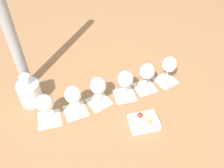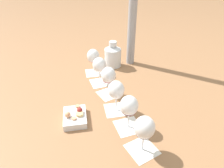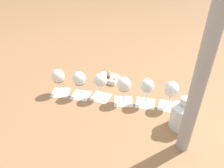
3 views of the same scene
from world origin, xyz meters
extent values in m
plane|color=#936642|center=(0.00, 0.00, 0.00)|extent=(8.00, 8.00, 0.00)
cube|color=silver|center=(-0.31, -0.14, 0.00)|extent=(0.14, 0.13, 0.00)
cube|color=silver|center=(-0.18, -0.09, 0.00)|extent=(0.15, 0.14, 0.00)
cube|color=silver|center=(-0.07, -0.02, 0.00)|extent=(0.15, 0.15, 0.00)
cube|color=silver|center=(0.07, 0.02, 0.00)|extent=(0.13, 0.13, 0.00)
cube|color=silver|center=(0.18, 0.08, 0.00)|extent=(0.14, 0.14, 0.00)
cube|color=silver|center=(0.31, 0.14, 0.00)|extent=(0.15, 0.15, 0.00)
cylinder|color=white|center=(-0.31, -0.14, 0.00)|extent=(0.07, 0.07, 0.01)
cylinder|color=white|center=(-0.31, -0.14, 0.05)|extent=(0.01, 0.01, 0.08)
ellipsoid|color=white|center=(-0.31, -0.14, 0.12)|extent=(0.08, 0.08, 0.09)
ellipsoid|color=pink|center=(-0.31, -0.14, 0.10)|extent=(0.07, 0.07, 0.03)
cylinder|color=white|center=(-0.18, -0.09, 0.00)|extent=(0.07, 0.07, 0.01)
cylinder|color=white|center=(-0.18, -0.09, 0.05)|extent=(0.01, 0.01, 0.08)
ellipsoid|color=white|center=(-0.18, -0.09, 0.12)|extent=(0.08, 0.08, 0.09)
ellipsoid|color=#CA505A|center=(-0.18, -0.09, 0.10)|extent=(0.07, 0.07, 0.03)
cylinder|color=white|center=(-0.07, -0.02, 0.00)|extent=(0.07, 0.07, 0.01)
cylinder|color=white|center=(-0.07, -0.02, 0.05)|extent=(0.01, 0.01, 0.08)
ellipsoid|color=white|center=(-0.07, -0.02, 0.12)|extent=(0.08, 0.08, 0.09)
ellipsoid|color=#9E2933|center=(-0.07, -0.02, 0.09)|extent=(0.07, 0.07, 0.02)
cylinder|color=white|center=(0.07, 0.02, 0.00)|extent=(0.07, 0.07, 0.01)
cylinder|color=white|center=(0.07, 0.02, 0.05)|extent=(0.01, 0.01, 0.08)
ellipsoid|color=white|center=(0.07, 0.02, 0.12)|extent=(0.08, 0.08, 0.09)
ellipsoid|color=maroon|center=(0.07, 0.02, 0.10)|extent=(0.07, 0.07, 0.04)
cylinder|color=white|center=(0.18, 0.08, 0.00)|extent=(0.07, 0.07, 0.01)
cylinder|color=white|center=(0.18, 0.08, 0.05)|extent=(0.01, 0.01, 0.08)
ellipsoid|color=white|center=(0.18, 0.08, 0.12)|extent=(0.08, 0.08, 0.09)
ellipsoid|color=#48101F|center=(0.18, 0.08, 0.09)|extent=(0.07, 0.07, 0.03)
cylinder|color=white|center=(0.31, 0.14, 0.00)|extent=(0.07, 0.07, 0.01)
cylinder|color=white|center=(0.31, 0.14, 0.05)|extent=(0.01, 0.01, 0.08)
ellipsoid|color=white|center=(0.31, 0.14, 0.12)|extent=(0.08, 0.08, 0.09)
ellipsoid|color=black|center=(0.31, 0.14, 0.10)|extent=(0.07, 0.07, 0.03)
cylinder|color=silver|center=(-0.42, -0.02, 0.06)|extent=(0.11, 0.11, 0.13)
cone|color=silver|center=(-0.42, -0.02, 0.14)|extent=(0.11, 0.11, 0.02)
cylinder|color=silver|center=(-0.42, -0.02, 0.16)|extent=(0.05, 0.05, 0.03)
cube|color=silver|center=(0.15, -0.17, 0.02)|extent=(0.16, 0.13, 0.03)
cylinder|color=tan|center=(0.18, -0.16, 0.04)|extent=(0.02, 0.02, 0.01)
cylinder|color=#DBB775|center=(0.16, -0.14, 0.04)|extent=(0.03, 0.03, 0.01)
cylinder|color=tan|center=(0.10, -0.16, 0.04)|extent=(0.02, 0.02, 0.01)
sphere|color=maroon|center=(0.14, -0.14, 0.05)|extent=(0.03, 0.03, 0.03)
sphere|color=tan|center=(0.17, -0.19, 0.05)|extent=(0.03, 0.03, 0.03)
cylinder|color=#99999E|center=(-0.47, 0.10, 0.43)|extent=(0.06, 0.06, 0.87)
camera|label=1|loc=(0.01, -0.84, 0.94)|focal=38.00mm
camera|label=2|loc=(0.85, 0.05, 0.65)|focal=32.00mm
camera|label=3|loc=(-0.58, 0.79, 0.73)|focal=32.00mm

